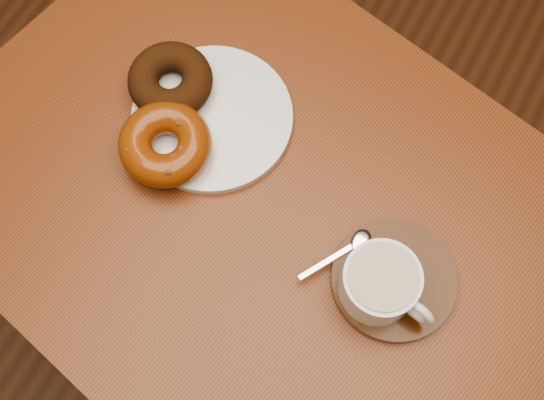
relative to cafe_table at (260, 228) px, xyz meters
The scene contains 8 objects.
ground 0.71m from the cafe_table, 145.40° to the left, with size 6.00×6.00×0.00m, color #4F2C18.
cafe_table is the anchor object (origin of this frame).
donut_plate 0.19m from the cafe_table, 147.77° to the left, with size 0.22×0.22×0.01m, color silver.
donut_cinnamon 0.25m from the cafe_table, 155.99° to the left, with size 0.11×0.11×0.04m, color #32180A.
donut_caramel 0.21m from the cafe_table, behind, with size 0.13×0.13×0.04m.
saucer 0.24m from the cafe_table, ahead, with size 0.15×0.15×0.02m, color #351807.
coffee_cup 0.26m from the cafe_table, 11.86° to the right, with size 0.12×0.09×0.06m.
teaspoon 0.20m from the cafe_table, ahead, with size 0.06×0.10×0.01m.
Camera 1 is at (0.37, -0.40, 1.62)m, focal length 45.00 mm.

